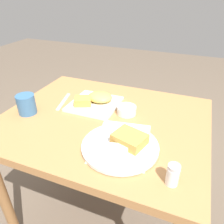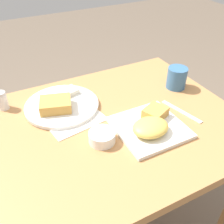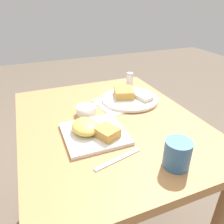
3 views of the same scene
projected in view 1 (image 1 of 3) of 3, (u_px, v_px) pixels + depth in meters
name	position (u px, v px, depth m)	size (l,w,h in m)	color
ground_plane	(106.00, 217.00, 1.39)	(8.00, 8.00, 0.00)	brown
dining_table	(104.00, 135.00, 1.06)	(0.93, 0.76, 0.75)	#B27A47
menu_card	(121.00, 143.00, 0.85)	(0.25, 0.31, 0.00)	silver
plate_square_near	(95.00, 101.00, 1.11)	(0.23, 0.23, 0.06)	white
plate_oval_far	(122.00, 145.00, 0.81)	(0.29, 0.29, 0.05)	white
sauce_ramekin	(127.00, 110.00, 1.03)	(0.09, 0.09, 0.04)	white
salt_shaker	(173.00, 176.00, 0.66)	(0.04, 0.04, 0.07)	white
butter_knife	(63.00, 101.00, 1.14)	(0.06, 0.18, 0.00)	silver
coffee_mug	(26.00, 104.00, 1.02)	(0.08, 0.08, 0.09)	#386693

